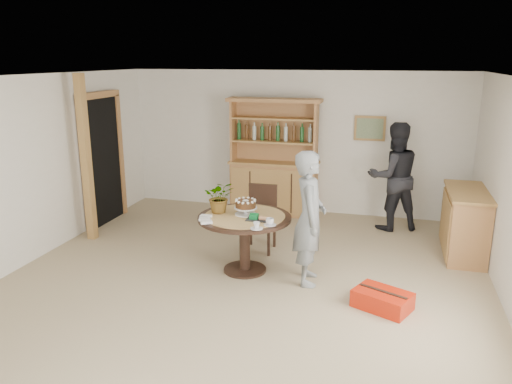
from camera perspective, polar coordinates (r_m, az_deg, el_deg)
The scene contains 17 objects.
ground at distance 6.06m, azimuth -2.31°, elevation -11.47°, with size 7.00×7.00×0.00m, color #C7B788.
room_shell at distance 5.51m, azimuth -2.45°, elevation 4.96°, with size 6.04×7.04×2.52m.
doorway at distance 8.65m, azimuth -17.15°, elevation 3.77°, with size 0.13×1.10×2.18m.
pine_post at distance 7.84m, azimuth -18.85°, elevation 3.58°, with size 0.12×0.12×2.50m, color #AC7948.
hutch at distance 8.86m, azimuth 2.09°, elevation 1.93°, with size 1.62×0.54×2.04m.
sideboard at distance 7.58m, azimuth 22.78°, elevation -3.27°, with size 0.54×1.26×0.94m.
dining_table at distance 6.42m, azimuth -1.30°, elevation -4.03°, with size 1.20×1.20×0.76m.
dining_chair at distance 7.20m, azimuth 0.57°, elevation -2.45°, with size 0.42×0.42×0.95m.
birthday_cake at distance 6.38m, azimuth -1.19°, elevation -1.52°, with size 0.30×0.30×0.20m.
flower_vase at distance 6.46m, azimuth -4.17°, elevation -0.54°, with size 0.38×0.33×0.42m, color #3F7233.
gift_tray at distance 6.20m, azimuth 0.26°, elevation -2.98°, with size 0.30×0.20×0.08m.
coffee_cup_a at distance 6.01m, azimuth 1.59°, elevation -3.45°, with size 0.15×0.15×0.09m.
coffee_cup_b at distance 5.88m, azimuth 0.06°, elevation -3.91°, with size 0.15×0.15×0.08m.
napkins at distance 6.21m, azimuth -5.77°, elevation -3.11°, with size 0.24×0.33×0.03m.
teen_boy at distance 6.08m, azimuth 6.13°, elevation -2.99°, with size 0.61×0.40×1.66m, color slate.
adult_person at distance 8.26m, azimuth 15.46°, elevation 1.71°, with size 0.85×0.66×1.74m, color black.
red_suitcase at distance 5.86m, azimuth 14.25°, elevation -11.85°, with size 0.71×0.61×0.21m.
Camera 1 is at (1.65, -5.16, 2.72)m, focal length 35.00 mm.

